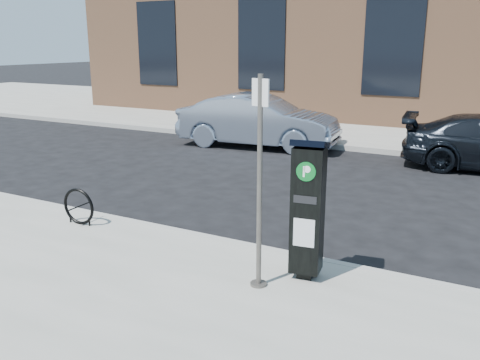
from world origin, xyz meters
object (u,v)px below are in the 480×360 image
Objects in this scene: parking_kiosk at (308,208)px; sign_pole at (259,186)px; bike_rack at (79,207)px; car_silver at (258,121)px.

sign_pole is at bearing -138.83° from parking_kiosk.
sign_pole is at bearing -11.90° from bike_rack.
car_silver reaches higher than bike_rack.
bike_rack is (-3.56, 0.57, -0.97)m from sign_pole.
parking_kiosk is 0.74m from sign_pole.
bike_rack is at bearing -178.40° from sign_pole.
car_silver is at bearing 112.13° from parking_kiosk.
sign_pole reaches higher than parking_kiosk.
sign_pole is 4.14× the size of bike_rack.
parking_kiosk is at bearing -3.95° from bike_rack.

